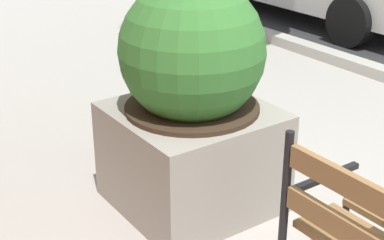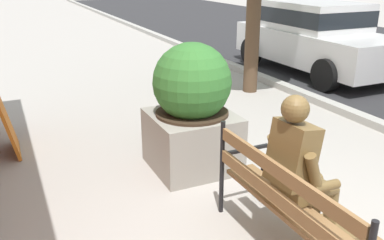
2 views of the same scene
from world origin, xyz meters
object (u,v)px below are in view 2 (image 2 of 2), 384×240
at_px(bronze_statue_seated, 305,175).
at_px(parked_car_white, 315,35).
at_px(leaning_signboard, 6,120).
at_px(concrete_planter, 192,109).
at_px(park_bench, 294,202).

xyz_separation_m(bronze_statue_seated, parked_car_white, (-5.04, 4.35, 0.17)).
relative_size(parked_car_white, leaning_signboard, 4.56).
height_order(bronze_statue_seated, concrete_planter, concrete_planter).
height_order(park_bench, leaning_signboard, park_bench).
distance_m(bronze_statue_seated, concrete_planter, 1.77).
height_order(bronze_statue_seated, parked_car_white, parked_car_white).
relative_size(bronze_statue_seated, leaning_signboard, 1.52).
distance_m(concrete_planter, parked_car_white, 5.63).
bearing_deg(bronze_statue_seated, parked_car_white, 139.22).
bearing_deg(park_bench, leaning_signboard, -148.77).
relative_size(bronze_statue_seated, concrete_planter, 0.91).
bearing_deg(bronze_statue_seated, park_bench, -54.44).
distance_m(park_bench, concrete_planter, 1.91).
relative_size(park_bench, parked_car_white, 0.44).
distance_m(bronze_statue_seated, parked_car_white, 6.66).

